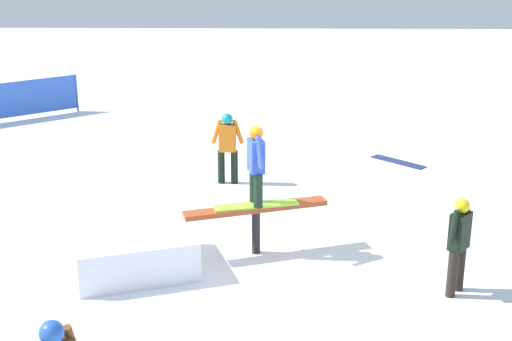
{
  "coord_description": "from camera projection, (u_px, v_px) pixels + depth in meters",
  "views": [
    {
      "loc": [
        0.22,
        -10.7,
        4.95
      ],
      "look_at": [
        0.0,
        0.0,
        1.43
      ],
      "focal_mm": 50.0,
      "sensor_mm": 36.0,
      "label": 1
    }
  ],
  "objects": [
    {
      "name": "ground_plane",
      "position": [
        256.0,
        253.0,
        11.71
      ],
      "size": [
        60.0,
        60.0,
        0.0
      ],
      "primitive_type": "plane",
      "color": "white"
    },
    {
      "name": "bystander_black",
      "position": [
        459.0,
        241.0,
        10.14
      ],
      "size": [
        0.44,
        0.52,
        1.47
      ],
      "rotation": [
        0.0,
        0.0,
        4.03
      ],
      "color": "black",
      "rests_on": "ground"
    },
    {
      "name": "safety_fence",
      "position": [
        3.0,
        101.0,
        19.79
      ],
      "size": [
        3.46,
        2.72,
        1.1
      ],
      "rotation": [
        0.0,
        0.0,
        3.8
      ],
      "color": "blue",
      "rests_on": "ground"
    },
    {
      "name": "bystander_orange",
      "position": [
        228.0,
        145.0,
        14.77
      ],
      "size": [
        0.68,
        0.23,
        1.5
      ],
      "rotation": [
        0.0,
        0.0,
        6.28
      ],
      "color": "black",
      "rests_on": "ground"
    },
    {
      "name": "snow_kicker_ramp",
      "position": [
        134.0,
        251.0,
        11.04
      ],
      "size": [
        2.19,
        2.0,
        0.63
      ],
      "primitive_type": "cube",
      "rotation": [
        0.0,
        0.0,
        0.33
      ],
      "color": "white",
      "rests_on": "ground"
    },
    {
      "name": "rail_feature",
      "position": [
        256.0,
        213.0,
        11.5
      ],
      "size": [
        2.34,
        1.04,
        0.83
      ],
      "rotation": [
        0.0,
        0.0,
        0.33
      ],
      "color": "black",
      "rests_on": "ground"
    },
    {
      "name": "loose_snowboard_navy",
      "position": [
        398.0,
        162.0,
        16.4
      ],
      "size": [
        1.17,
        1.14,
        0.02
      ],
      "primitive_type": "cube",
      "rotation": [
        0.0,
        0.0,
        2.38
      ],
      "color": "navy",
      "rests_on": "ground"
    },
    {
      "name": "main_rider_on_rail",
      "position": [
        256.0,
        167.0,
        11.25
      ],
      "size": [
        1.4,
        0.76,
        1.33
      ],
      "rotation": [
        0.0,
        0.0,
        0.27
      ],
      "color": "#97E134",
      "rests_on": "rail_feature"
    }
  ]
}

